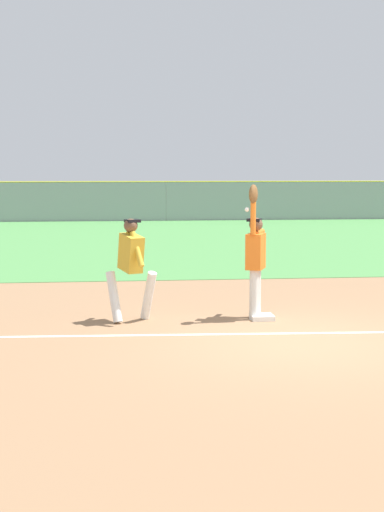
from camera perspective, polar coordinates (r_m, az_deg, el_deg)
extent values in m
plane|color=#936D4C|center=(11.12, 8.11, -6.53)|extent=(80.74, 80.74, 0.00)
cube|color=#4C8C47|center=(27.01, -0.42, 1.29)|extent=(47.07, 19.99, 0.01)
cube|color=white|center=(11.64, -13.46, -6.03)|extent=(11.99, 0.73, 0.01)
cube|color=white|center=(12.67, 5.38, -4.68)|extent=(0.38, 0.38, 0.08)
cylinder|color=silver|center=(12.78, 4.96, -2.83)|extent=(0.20, 0.20, 0.85)
cylinder|color=silver|center=(12.59, 4.77, -2.97)|extent=(0.20, 0.20, 0.85)
cube|color=orange|center=(12.59, 4.90, 0.36)|extent=(0.41, 0.51, 0.60)
sphere|color=brown|center=(12.54, 4.92, 2.43)|extent=(0.30, 0.30, 0.23)
cube|color=black|center=(12.55, 4.78, 2.77)|extent=(0.28, 0.27, 0.05)
cylinder|color=orange|center=(12.32, 4.71, 3.07)|extent=(0.12, 0.12, 0.62)
cylinder|color=orange|center=(12.77, 5.12, 1.80)|extent=(0.33, 0.60, 0.09)
ellipsoid|color=brown|center=(12.30, 4.72, 4.75)|extent=(0.24, 0.31, 0.32)
cylinder|color=white|center=(12.50, -3.35, -3.03)|extent=(0.32, 0.46, 0.85)
cylinder|color=white|center=(12.39, -5.99, -3.14)|extent=(0.32, 0.46, 0.85)
cube|color=gold|center=(12.34, -4.70, 0.24)|extent=(0.46, 0.59, 0.66)
sphere|color=brown|center=(12.30, -4.72, 2.34)|extent=(0.31, 0.31, 0.23)
cube|color=black|center=(12.30, -4.59, 2.70)|extent=(0.28, 0.27, 0.05)
cylinder|color=gold|center=(12.53, -5.15, 0.71)|extent=(0.25, 0.40, 0.58)
cylinder|color=gold|center=(12.13, -4.24, 0.53)|extent=(0.25, 0.40, 0.58)
sphere|color=white|center=(12.31, 4.23, 3.57)|extent=(0.07, 0.07, 0.07)
cube|color=#93999E|center=(36.89, -1.99, 4.19)|extent=(47.07, 0.06, 1.90)
cylinder|color=yellow|center=(36.86, -1.99, 5.71)|extent=(47.07, 0.06, 0.06)
cylinder|color=gray|center=(36.89, -1.99, 4.19)|extent=(0.08, 0.08, 1.90)
cube|color=#B7B7BC|center=(40.71, -7.59, 3.84)|extent=(4.54, 2.26, 0.55)
cube|color=#2D333D|center=(40.69, -7.60, 4.50)|extent=(2.34, 1.92, 0.40)
cylinder|color=black|center=(41.78, -5.68, 3.55)|extent=(0.62, 0.27, 0.60)
cylinder|color=black|center=(39.89, -5.42, 3.41)|extent=(0.62, 0.27, 0.60)
cylinder|color=black|center=(41.61, -9.66, 3.48)|extent=(0.62, 0.27, 0.60)
cylinder|color=black|center=(39.72, -9.60, 3.34)|extent=(0.62, 0.27, 0.60)
cube|color=black|center=(40.71, 0.32, 3.89)|extent=(4.48, 2.09, 0.55)
cube|color=#2D333D|center=(40.69, 0.32, 4.56)|extent=(2.27, 1.84, 0.40)
cylinder|color=black|center=(41.79, 2.22, 3.58)|extent=(0.61, 0.25, 0.60)
cylinder|color=black|center=(39.91, 2.50, 3.44)|extent=(0.61, 0.25, 0.60)
cylinder|color=black|center=(41.60, -1.77, 3.57)|extent=(0.61, 0.25, 0.60)
cylinder|color=black|center=(39.70, -1.67, 3.42)|extent=(0.61, 0.25, 0.60)
cube|color=#1E6B33|center=(41.80, 8.17, 3.90)|extent=(4.44, 2.01, 0.55)
cube|color=#2D333D|center=(41.78, 8.19, 4.55)|extent=(2.24, 1.80, 0.40)
cylinder|color=black|center=(43.08, 9.77, 3.58)|extent=(0.61, 0.23, 0.60)
cylinder|color=black|center=(41.25, 10.43, 3.44)|extent=(0.61, 0.23, 0.60)
cylinder|color=black|center=(42.45, 5.97, 3.60)|extent=(0.61, 0.23, 0.60)
cylinder|color=black|center=(40.59, 6.47, 3.46)|extent=(0.61, 0.23, 0.60)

